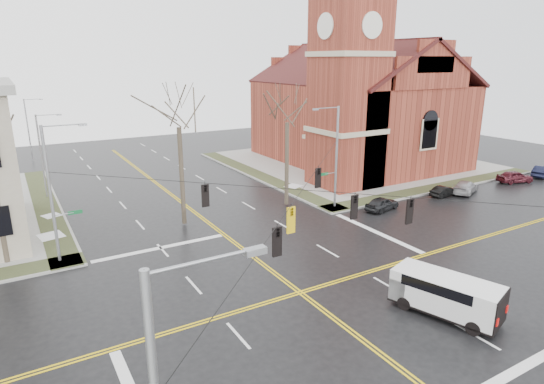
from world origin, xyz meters
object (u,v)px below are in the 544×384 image
streetlight_north_a (43,153)px  signal_pole_ne (335,154)px  parked_car_b (444,191)px  parked_car_c (465,187)px  signal_pole_nw (53,191)px  cargo_van (442,292)px  tree_ne (287,117)px  tree_nw_near (179,121)px  parked_car_a (382,204)px  parked_car_e (542,171)px  parked_car_d (515,177)px  church (355,97)px  streetlight_north_b (29,127)px

streetlight_north_a → signal_pole_ne: bearing=-36.9°
parked_car_b → parked_car_c: size_ratio=0.74×
signal_pole_ne → streetlight_north_a: 27.48m
signal_pole_nw → cargo_van: (16.52, -17.07, -3.70)m
tree_ne → cargo_van: bearing=-98.1°
signal_pole_ne → tree_nw_near: (-13.20, 2.62, 3.55)m
cargo_van → parked_car_c: cargo_van is taller
tree_nw_near → tree_ne: tree_nw_near is taller
parked_car_a → parked_car_b: parked_car_a is taller
signal_pole_nw → parked_car_e: bearing=-3.5°
parked_car_b → parked_car_d: parked_car_d is taller
parked_car_b → parked_car_e: bearing=-95.5°
tree_nw_near → parked_car_d: bearing=-9.0°
parked_car_b → tree_ne: tree_ne is taller
signal_pole_nw → parked_car_c: signal_pole_nw is taller
streetlight_north_a → parked_car_b: 38.90m
signal_pole_ne → tree_ne: tree_ne is taller
signal_pole_ne → church: bearing=44.7°
streetlight_north_b → parked_car_b: 51.78m
tree_nw_near → tree_ne: bearing=0.5°
parked_car_a → tree_ne: tree_ne is taller
parked_car_c → streetlight_north_b: bearing=20.0°
streetlight_north_a → parked_car_a: bearing=-37.2°
church → cargo_van: church is taller
signal_pole_ne → tree_nw_near: 13.91m
parked_car_c → tree_nw_near: bearing=55.9°
streetlight_north_b → streetlight_north_a: bearing=-90.0°
cargo_van → parked_car_b: size_ratio=1.85×
streetlight_north_b → parked_car_e: streetlight_north_b is taller
parked_car_d → signal_pole_nw: bearing=102.9°
streetlight_north_a → parked_car_b: (33.61, -19.19, -3.94)m
parked_car_e → tree_ne: tree_ne is taller
signal_pole_nw → parked_car_c: (37.13, -2.94, -4.32)m
streetlight_north_b → cargo_van: bearing=-73.5°
streetlight_north_b → parked_car_a: 46.88m
signal_pole_nw → parked_car_a: 26.51m
signal_pole_nw → cargo_van: 24.04m
parked_car_e → tree_nw_near: 42.10m
streetlight_north_a → parked_car_b: bearing=-29.7°
streetlight_north_b → parked_car_a: bearing=-57.1°
cargo_van → church: bearing=38.9°
parked_car_e → tree_ne: bearing=61.9°
parked_car_b → tree_nw_near: bearing=73.7°
signal_pole_nw → parked_car_e: signal_pole_nw is taller
church → parked_car_c: 18.04m
church → streetlight_north_b: (-35.42, 23.22, -3.97)m
streetlight_north_a → tree_ne: bearing=-36.4°
streetlight_north_b → parked_car_b: (33.61, -39.19, -3.94)m
signal_pole_ne → cargo_van: signal_pole_ne is taller
streetlight_north_b → parked_car_a: (25.34, -39.25, -3.86)m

